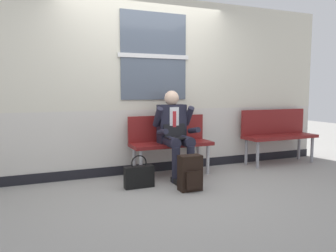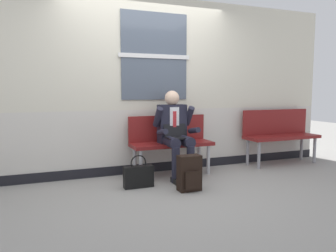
% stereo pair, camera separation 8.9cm
% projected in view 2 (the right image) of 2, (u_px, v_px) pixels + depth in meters
% --- Properties ---
extents(ground_plane, '(18.00, 18.00, 0.00)m').
position_uv_depth(ground_plane, '(165.00, 185.00, 4.33)').
color(ground_plane, gray).
extents(station_wall, '(6.38, 0.16, 2.61)m').
position_uv_depth(station_wall, '(146.00, 86.00, 4.92)').
color(station_wall, beige).
rests_on(station_wall, ground).
extents(bench_with_person, '(1.20, 0.42, 0.86)m').
position_uv_depth(bench_with_person, '(170.00, 139.00, 4.85)').
color(bench_with_person, maroon).
rests_on(bench_with_person, ground).
extents(bench_empty, '(1.31, 0.42, 0.91)m').
position_uv_depth(bench_empty, '(279.00, 132.00, 5.59)').
color(bench_empty, maroon).
rests_on(bench_empty, ground).
extents(person_seated, '(0.57, 0.70, 1.23)m').
position_uv_depth(person_seated, '(175.00, 132.00, 4.65)').
color(person_seated, '#1E1E2D').
rests_on(person_seated, ground).
extents(backpack, '(0.28, 0.20, 0.44)m').
position_uv_depth(backpack, '(190.00, 174.00, 4.07)').
color(backpack, black).
rests_on(backpack, ground).
extents(handbag, '(0.38, 0.12, 0.42)m').
position_uv_depth(handbag, '(139.00, 176.00, 4.21)').
color(handbag, black).
rests_on(handbag, ground).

